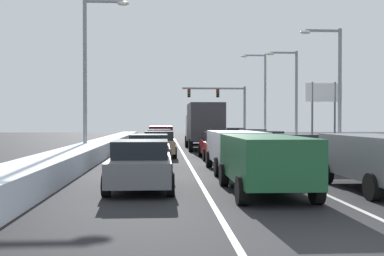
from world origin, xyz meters
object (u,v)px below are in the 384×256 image
at_px(suv_white_center_lane_second, 236,147).
at_px(suv_maroon_left_lane_fifth, 161,134).
at_px(sedan_black_right_lane_fourth, 252,139).
at_px(sedan_maroon_right_lane_fifth, 234,136).
at_px(sedan_red_center_lane_third, 218,145).
at_px(sedan_black_left_lane_fourth, 159,140).
at_px(sedan_charcoal_right_lane_second, 300,150).
at_px(roadside_sign_right, 324,99).
at_px(street_lamp_left_mid, 91,64).
at_px(traffic_light_gantry, 225,101).
at_px(street_lamp_right_near, 334,79).
at_px(sedan_charcoal_left_lane_second, 149,151).
at_px(sedan_navy_center_lane_fifth, 199,136).
at_px(suv_green_center_lane_nearest, 265,159).
at_px(sedan_tan_left_lane_third, 159,144).
at_px(street_lamp_right_far, 262,90).
at_px(street_lamp_right_mid, 292,89).
at_px(sedan_tan_right_lane_third, 266,143).
at_px(sedan_gray_left_lane_nearest, 141,164).
at_px(box_truck_center_lane_fourth, 204,124).
at_px(suv_gray_right_lane_nearest, 378,157).

xyz_separation_m(suv_white_center_lane_second, suv_maroon_left_lane_fifth, (-3.25, 20.75, 0.00)).
xyz_separation_m(sedan_black_right_lane_fourth, sedan_maroon_right_lane_fifth, (-0.28, 6.91, 0.00)).
relative_size(sedan_red_center_lane_third, sedan_black_left_lane_fourth, 1.00).
height_order(sedan_charcoal_right_lane_second, roadside_sign_right, roadside_sign_right).
bearing_deg(street_lamp_left_mid, sedan_red_center_lane_third, -10.12).
bearing_deg(traffic_light_gantry, suv_maroon_left_lane_fifth, -118.42).
bearing_deg(street_lamp_right_near, street_lamp_left_mid, -175.03).
relative_size(sedan_charcoal_left_lane_second, street_lamp_right_near, 0.57).
distance_m(sedan_black_right_lane_fourth, suv_white_center_lane_second, 15.02).
bearing_deg(sedan_navy_center_lane_fifth, suv_green_center_lane_nearest, -90.51).
relative_size(sedan_maroon_right_lane_fifth, sedan_navy_center_lane_fifth, 1.00).
bearing_deg(sedan_black_right_lane_fourth, roadside_sign_right, 36.07).
bearing_deg(sedan_maroon_right_lane_fifth, sedan_tan_left_lane_third, -116.13).
bearing_deg(suv_maroon_left_lane_fifth, street_lamp_right_far, 33.40).
distance_m(street_lamp_right_near, street_lamp_right_far, 18.59).
bearing_deg(street_lamp_right_mid, sedan_charcoal_right_lane_second, -104.70).
distance_m(sedan_tan_right_lane_third, sedan_tan_left_lane_third, 6.38).
bearing_deg(street_lamp_right_far, street_lamp_left_mid, -125.76).
height_order(suv_green_center_lane_nearest, sedan_navy_center_lane_fifth, suv_green_center_lane_nearest).
relative_size(sedan_tan_right_lane_third, sedan_charcoal_left_lane_second, 1.00).
height_order(sedan_charcoal_left_lane_second, street_lamp_left_mid, street_lamp_left_mid).
relative_size(suv_green_center_lane_nearest, street_lamp_right_far, 0.54).
bearing_deg(sedan_gray_left_lane_nearest, traffic_light_gantry, 78.59).
relative_size(suv_green_center_lane_nearest, traffic_light_gantry, 0.65).
relative_size(sedan_charcoal_left_lane_second, street_lamp_left_mid, 0.49).
height_order(sedan_red_center_lane_third, sedan_black_left_lane_fourth, same).
distance_m(suv_green_center_lane_nearest, box_truck_center_lane_fourth, 20.44).
xyz_separation_m(traffic_light_gantry, street_lamp_left_mid, (-11.41, -26.81, 0.90)).
xyz_separation_m(sedan_red_center_lane_third, traffic_light_gantry, (4.16, 28.11, 3.73)).
xyz_separation_m(sedan_black_right_lane_fourth, street_lamp_left_mid, (-10.75, -6.88, 4.64)).
height_order(sedan_tan_right_lane_third, sedan_maroon_right_lane_fifth, same).
height_order(sedan_charcoal_right_lane_second, sedan_charcoal_left_lane_second, same).
xyz_separation_m(sedan_navy_center_lane_fifth, street_lamp_right_near, (7.45, -13.13, 3.97)).
distance_m(sedan_tan_left_lane_third, suv_maroon_left_lane_fifth, 12.58).
distance_m(suv_gray_right_lane_nearest, sedan_black_right_lane_fourth, 20.11).
bearing_deg(street_lamp_right_far, box_truck_center_lane_fourth, -118.72).
height_order(sedan_black_right_lane_fourth, sedan_red_center_lane_third, same).
xyz_separation_m(sedan_gray_left_lane_nearest, sedan_charcoal_left_lane_second, (0.04, 6.34, 0.00)).
distance_m(sedan_maroon_right_lane_fifth, suv_maroon_left_lane_fifth, 6.56).
distance_m(suv_gray_right_lane_nearest, street_lamp_right_far, 33.57).
distance_m(sedan_charcoal_left_lane_second, sedan_black_left_lane_fourth, 12.45).
xyz_separation_m(sedan_tan_right_lane_third, sedan_maroon_right_lane_fifth, (0.16, 13.34, 0.00)).
distance_m(box_truck_center_lane_fourth, sedan_gray_left_lane_nearest, 19.54).
distance_m(sedan_charcoal_left_lane_second, street_lamp_right_far, 28.38).
xyz_separation_m(street_lamp_right_near, street_lamp_left_mid, (-14.81, -1.29, 0.66)).
bearing_deg(sedan_tan_right_lane_third, suv_green_center_lane_nearest, -102.83).
height_order(suv_gray_right_lane_nearest, street_lamp_right_far, street_lamp_right_far).
xyz_separation_m(sedan_red_center_lane_third, street_lamp_right_near, (7.56, 2.58, 3.97)).
relative_size(sedan_charcoal_right_lane_second, street_lamp_right_mid, 0.57).
bearing_deg(street_lamp_right_near, roadside_sign_right, 73.46).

